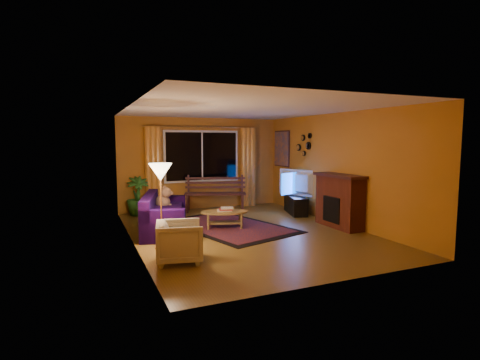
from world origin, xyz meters
name	(u,v)px	position (x,y,z in m)	size (l,w,h in m)	color
floor	(246,232)	(0.00, 0.00, -0.01)	(4.50, 6.00, 0.02)	brown
ceiling	(246,109)	(0.00, 0.00, 2.51)	(4.50, 6.00, 0.02)	white
wall_back	(201,163)	(0.00, 3.01, 1.25)	(4.50, 0.02, 2.50)	#C27B29
wall_left	(131,176)	(-2.26, 0.00, 1.25)	(0.02, 6.00, 2.50)	#C27B29
wall_right	(337,168)	(2.26, 0.00, 1.25)	(0.02, 6.00, 2.50)	#C27B29
window	(202,156)	(0.00, 2.94, 1.45)	(2.00, 0.02, 1.30)	black
curtain_rod	(202,127)	(0.00, 2.90, 2.25)	(0.03, 0.03, 3.20)	#BF8C3F
curtain_left	(153,170)	(-1.35, 2.88, 1.12)	(0.36, 0.36, 2.24)	orange
curtain_right	(248,167)	(1.35, 2.88, 1.12)	(0.36, 0.36, 2.24)	orange
bench	(215,203)	(0.17, 2.36, 0.24)	(1.61, 0.47, 0.48)	#371B1C
potted_plant	(138,196)	(-1.79, 2.68, 0.49)	(0.55, 0.55, 0.98)	#235B1E
sofa	(165,213)	(-1.53, 0.67, 0.39)	(0.82, 1.92, 0.78)	black
dog	(163,199)	(-1.48, 1.10, 0.62)	(0.31, 0.43, 0.47)	brown
armchair	(180,240)	(-1.72, -1.34, 0.35)	(0.68, 0.64, 0.70)	beige
floor_lamp	(161,206)	(-1.83, -0.50, 0.74)	(0.25, 0.25, 1.49)	#BF8C3F
rug	(229,226)	(-0.15, 0.59, 0.01)	(1.86, 2.94, 0.02)	maroon
coffee_table	(224,220)	(-0.28, 0.50, 0.19)	(1.02, 1.02, 0.37)	olive
tv_console	(296,205)	(1.99, 1.29, 0.23)	(0.36, 1.09, 0.45)	black
television	(296,183)	(1.99, 1.29, 0.80)	(1.18, 0.16, 0.68)	black
fireplace	(339,202)	(2.05, -0.40, 0.55)	(0.40, 1.20, 1.10)	maroon
mirror_cluster	(304,144)	(2.21, 1.30, 1.80)	(0.06, 0.60, 0.56)	black
painting	(282,149)	(2.22, 2.45, 1.65)	(0.04, 0.76, 0.96)	#C56718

